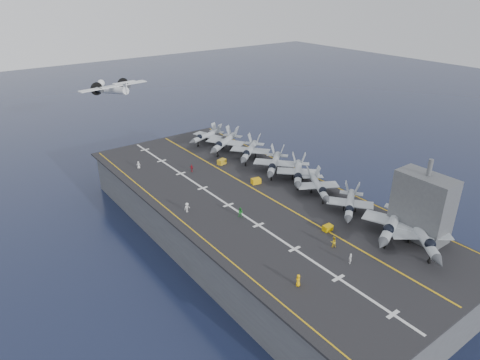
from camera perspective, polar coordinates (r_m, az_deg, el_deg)
ground at (r=97.34m, az=1.42°, el=-7.76°), size 500.00×500.00×0.00m
hull at (r=94.73m, az=1.45°, el=-5.21°), size 36.00×90.00×10.00m
flight_deck at (r=92.22m, az=1.48°, el=-2.42°), size 38.00×92.00×0.40m
foul_line at (r=93.80m, az=2.93°, el=-1.80°), size 0.35×90.00×0.02m
landing_centerline at (r=88.96m, az=-1.57°, el=-3.35°), size 0.50×90.00×0.02m
deck_edge_port at (r=83.98m, az=-7.75°, el=-5.45°), size 0.25×90.00×0.02m
deck_edge_stbd at (r=103.45m, az=9.60°, el=0.53°), size 0.25×90.00×0.02m
island_superstructure at (r=81.83m, az=23.27°, el=-2.33°), size 5.00×10.00×15.00m
fighter_jet_0 at (r=80.31m, az=23.14°, el=-6.76°), size 17.70×18.54×5.37m
fighter_jet_1 at (r=82.04m, az=19.72°, el=-5.33°), size 19.36×16.43×5.70m
fighter_jet_2 at (r=87.25m, az=14.47°, el=-3.08°), size 16.29×15.42×4.72m
fighter_jet_3 at (r=93.32m, az=10.44°, el=-0.77°), size 14.62×16.20×4.69m
fighter_jet_4 at (r=98.76m, az=7.76°, el=1.06°), size 17.34×17.42×5.12m
fighter_jet_5 at (r=102.93m, az=4.58°, el=2.26°), size 17.91×17.42×5.22m
fighter_jet_6 at (r=110.57m, az=1.27°, el=3.98°), size 18.00×17.23×5.22m
fighter_jet_7 at (r=116.33m, az=-2.12°, el=5.11°), size 18.74×16.99×5.42m
fighter_jet_8 at (r=122.96m, az=-4.53°, el=5.95°), size 15.21×12.36×4.57m
tow_cart_a at (r=81.69m, az=11.61°, el=-6.28°), size 1.84×1.21×1.09m
tow_cart_b at (r=98.10m, az=2.15°, el=-0.13°), size 2.30×1.72×1.24m
tow_cart_c at (r=108.62m, az=-2.45°, el=2.45°), size 2.44×1.90×1.30m
crew_0 at (r=67.23m, az=7.78°, el=-13.11°), size 1.45×1.26×2.02m
crew_2 at (r=84.05m, az=0.07°, el=-4.37°), size 1.41×1.49×2.07m
crew_3 at (r=86.57m, az=-7.07°, el=-3.65°), size 1.36×1.04×2.04m
crew_4 at (r=104.72m, az=-6.46°, el=1.59°), size 1.26×1.34×1.86m
crew_5 at (r=108.81m, az=-13.38°, el=1.96°), size 1.31×1.12×1.85m
crew_6 at (r=73.55m, az=14.48°, el=-10.11°), size 1.13×1.31×1.84m
crew_7 at (r=76.93m, az=12.35°, el=-8.06°), size 1.48×1.29×2.06m
transport_plane at (r=137.15m, az=-16.41°, el=11.40°), size 23.43×17.56×5.11m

